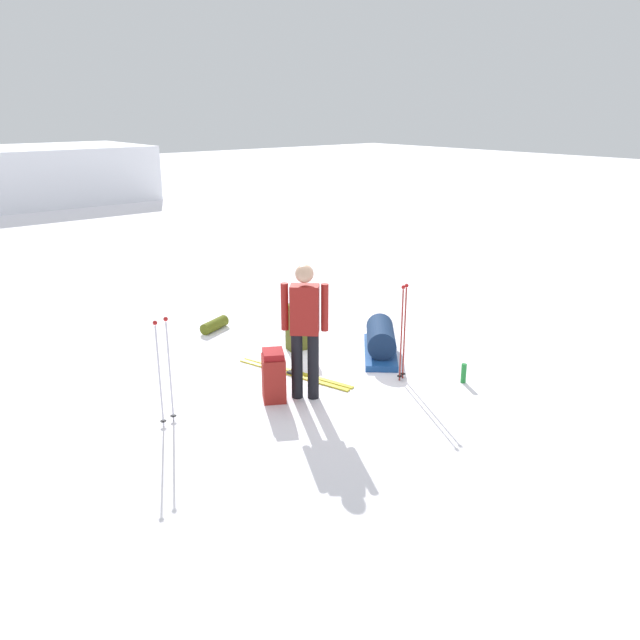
% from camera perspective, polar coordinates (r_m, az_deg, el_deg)
% --- Properties ---
extents(ground_plane, '(80.00, 80.00, 0.00)m').
position_cam_1_polar(ground_plane, '(9.00, -0.00, -4.23)').
color(ground_plane, white).
extents(skier_standing, '(0.44, 0.42, 1.70)m').
position_cam_1_polar(skier_standing, '(7.77, -1.35, -0.44)').
color(skier_standing, black).
rests_on(skier_standing, ground_plane).
extents(ski_pair_near, '(0.64, 1.79, 0.05)m').
position_cam_1_polar(ski_pair_near, '(8.80, -2.29, -4.71)').
color(ski_pair_near, gold).
rests_on(ski_pair_near, ground_plane).
extents(backpack_large_dark, '(0.41, 0.44, 0.64)m').
position_cam_1_polar(backpack_large_dark, '(7.97, -4.11, -4.93)').
color(backpack_large_dark, maroon).
rests_on(backpack_large_dark, ground_plane).
extents(backpack_bright, '(0.34, 0.27, 0.70)m').
position_cam_1_polar(backpack_bright, '(9.57, -2.01, -0.65)').
color(backpack_bright, '#4E531B').
rests_on(backpack_bright, ground_plane).
extents(ski_poles_planted_near, '(0.22, 0.11, 1.26)m').
position_cam_1_polar(ski_poles_planted_near, '(7.41, -13.59, -4.00)').
color(ski_poles_planted_near, silver).
rests_on(ski_poles_planted_near, ground_plane).
extents(ski_poles_planted_far, '(0.16, 0.10, 1.31)m').
position_cam_1_polar(ski_poles_planted_far, '(8.44, 7.35, -0.68)').
color(ski_poles_planted_far, maroon).
rests_on(ski_poles_planted_far, ground_plane).
extents(gear_sled, '(1.23, 1.27, 0.49)m').
position_cam_1_polar(gear_sled, '(9.41, 5.37, -1.80)').
color(gear_sled, navy).
rests_on(gear_sled, ground_plane).
extents(sleeping_mat_rolled, '(0.58, 0.38, 0.18)m').
position_cam_1_polar(sleeping_mat_rolled, '(10.58, -9.29, -0.43)').
color(sleeping_mat_rolled, '#555E18').
rests_on(sleeping_mat_rolled, ground_plane).
extents(thermos_bottle, '(0.07, 0.07, 0.26)m').
position_cam_1_polar(thermos_bottle, '(8.69, 12.55, -4.61)').
color(thermos_bottle, '#1C7B2E').
rests_on(thermos_bottle, ground_plane).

